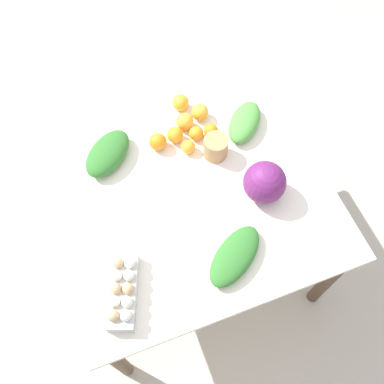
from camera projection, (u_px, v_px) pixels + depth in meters
name	position (u px, v px, depth m)	size (l,w,h in m)	color
ground_plane	(192.00, 252.00, 2.50)	(8.00, 8.00, 0.00)	#B2A899
dining_table	(192.00, 203.00, 1.94)	(1.19, 1.08, 0.72)	silver
cabbage_purple	(265.00, 182.00, 1.78)	(0.18, 0.18, 0.18)	#601E5B
egg_carton	(123.00, 291.00, 1.61)	(0.20, 0.31, 0.09)	#B7B7B2
paper_bag	(216.00, 147.00, 1.91)	(0.11, 0.11, 0.11)	#A87F51
greens_bunch_chard	(235.00, 256.00, 1.69)	(0.30, 0.14, 0.07)	#2D6B28
greens_bunch_dandelion	(108.00, 153.00, 1.91)	(0.27, 0.15, 0.09)	#2D6B28
greens_bunch_scallion	(245.00, 122.00, 2.00)	(0.25, 0.13, 0.08)	#4C933D
orange_0	(185.00, 122.00, 2.00)	(0.08, 0.08, 0.08)	#F9A833
orange_1	(158.00, 142.00, 1.94)	(0.08, 0.08, 0.08)	orange
orange_2	(196.00, 133.00, 1.97)	(0.07, 0.07, 0.07)	orange
orange_3	(175.00, 135.00, 1.96)	(0.08, 0.08, 0.08)	orange
orange_4	(188.00, 147.00, 1.94)	(0.06, 0.06, 0.06)	orange
orange_5	(181.00, 103.00, 2.05)	(0.08, 0.08, 0.08)	orange
orange_6	(200.00, 112.00, 2.02)	(0.08, 0.08, 0.08)	#F9A833
orange_7	(211.00, 131.00, 1.98)	(0.07, 0.07, 0.07)	orange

